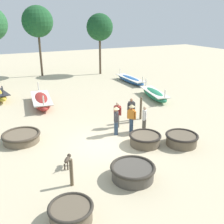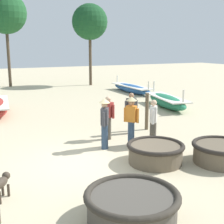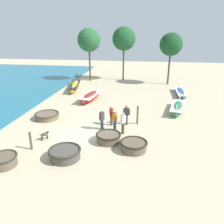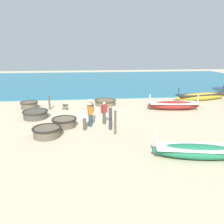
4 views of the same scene
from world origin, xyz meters
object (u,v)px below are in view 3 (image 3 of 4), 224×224
object	(u,v)px
coracle_front_left	(65,153)
long_boat_green_hull	(75,86)
long_boat_white_hull	(178,108)
fisherman_standing_left	(127,114)
coracle_center	(134,145)
coracle_tilted	(3,160)
tree_right_mid	(171,45)
mooring_post_inland	(31,141)
tree_left_mid	(89,40)
fisherman_hauling	(123,123)
coracle_nearest	(108,137)
coracle_upturned	(47,116)
tree_leftmost	(124,39)
dog	(45,134)
mooring_post_mid_beach	(138,115)
fisherman_standing_right	(102,118)
fisherman_by_coracle	(111,115)
fisherman_with_hat	(115,119)
long_boat_ochre_hull	(90,96)
long_boat_blue_hull	(181,92)

from	to	relation	value
coracle_front_left	long_boat_green_hull	size ratio (longest dim) A/B	0.31
long_boat_white_hull	fisherman_standing_left	bearing A→B (deg)	-139.76
coracle_center	coracle_tilted	bearing A→B (deg)	-158.35
tree_right_mid	coracle_center	bearing A→B (deg)	-100.75
mooring_post_inland	tree_left_mid	size ratio (longest dim) A/B	0.16
coracle_tilted	fisherman_hauling	xyz separation A→B (m)	(5.91, 4.89, 0.51)
coracle_nearest	fisherman_standing_left	size ratio (longest dim) A/B	1.06
coracle_upturned	tree_leftmost	world-z (taller)	tree_leftmost
tree_left_mid	dog	bearing A→B (deg)	-85.15
fisherman_standing_left	mooring_post_mid_beach	distance (m)	0.87
long_boat_white_hull	long_boat_green_hull	xyz separation A→B (m)	(-11.67, 6.32, 0.06)
long_boat_white_hull	coracle_tilted	bearing A→B (deg)	-135.37
coracle_front_left	fisherman_standing_right	world-z (taller)	fisherman_standing_right
fisherman_hauling	fisherman_standing_left	world-z (taller)	same
coracle_upturned	tree_leftmost	xyz separation A→B (m)	(4.58, 16.33, 5.51)
coracle_nearest	fisherman_standing_right	xyz separation A→B (m)	(-0.78, 1.77, 0.64)
coracle_center	fisherman_by_coracle	world-z (taller)	fisherman_by_coracle
tree_leftmost	tree_left_mid	size ratio (longest dim) A/B	1.03
long_boat_white_hull	tree_leftmost	world-z (taller)	tree_leftmost
coracle_nearest	coracle_upturned	size ratio (longest dim) A/B	0.83
coracle_center	fisherman_standing_left	bearing A→B (deg)	101.78
fisherman_with_hat	coracle_tilted	bearing A→B (deg)	-135.14
coracle_center	fisherman_hauling	distance (m)	2.42
coracle_nearest	fisherman_hauling	distance (m)	1.66
fisherman_hauling	mooring_post_inland	xyz separation A→B (m)	(-5.29, -3.04, -0.26)
fisherman_with_hat	fisherman_by_coracle	distance (m)	1.05
fisherman_by_coracle	dog	world-z (taller)	fisherman_by_coracle
coracle_nearest	long_boat_ochre_hull	world-z (taller)	long_boat_ochre_hull
tree_leftmost	tree_right_mid	distance (m)	6.63
tree_left_mid	fisherman_standing_left	bearing A→B (deg)	-66.15
coracle_front_left	fisherman_standing_left	size ratio (longest dim) A/B	1.19
fisherman_with_hat	mooring_post_inland	distance (m)	5.79
fisherman_by_coracle	tree_right_mid	bearing A→B (deg)	70.01
coracle_front_left	fisherman_standing_left	world-z (taller)	fisherman_standing_left
long_boat_white_hull	fisherman_hauling	xyz separation A→B (m)	(-4.38, -5.27, 0.48)
mooring_post_mid_beach	tree_right_mid	world-z (taller)	tree_right_mid
long_boat_ochre_hull	long_boat_white_hull	world-z (taller)	long_boat_ochre_hull
tree_left_mid	fisherman_standing_right	bearing A→B (deg)	-72.96
mooring_post_inland	tree_right_mid	distance (m)	22.02
long_boat_white_hull	mooring_post_mid_beach	world-z (taller)	mooring_post_mid_beach
long_boat_white_hull	tree_leftmost	bearing A→B (deg)	116.09
fisherman_by_coracle	tree_right_mid	world-z (taller)	tree_right_mid
tree_left_mid	coracle_nearest	bearing A→B (deg)	-72.27
fisherman_standing_right	mooring_post_inland	bearing A→B (deg)	-136.99
long_boat_white_hull	tree_left_mid	xyz separation A→B (m)	(-10.99, 11.52, 5.28)
long_boat_blue_hull	fisherman_by_coracle	world-z (taller)	fisherman_by_coracle
mooring_post_inland	fisherman_with_hat	bearing A→B (deg)	36.20
long_boat_green_hull	dog	world-z (taller)	long_boat_green_hull
fisherman_hauling	tree_right_mid	bearing A→B (deg)	74.87
long_boat_ochre_hull	fisherman_by_coracle	xyz separation A→B (m)	(3.22, -6.18, 0.46)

